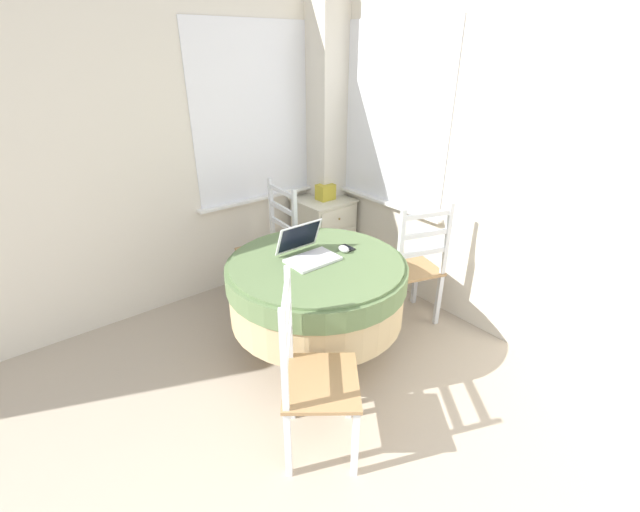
# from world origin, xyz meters

# --- Properties ---
(corner_room_shell) EXTENTS (4.60, 5.25, 2.55)m
(corner_room_shell) POSITION_xyz_m (1.42, 2.19, 1.28)
(corner_room_shell) COLOR silver
(corner_room_shell) RESTS_ON ground_plane
(round_dining_table) EXTENTS (1.21, 1.21, 0.73)m
(round_dining_table) POSITION_xyz_m (1.18, 2.11, 0.54)
(round_dining_table) COLOR #4C3D2D
(round_dining_table) RESTS_ON ground_plane
(laptop) EXTENTS (0.34, 0.31, 0.23)m
(laptop) POSITION_xyz_m (1.16, 2.18, 0.78)
(laptop) COLOR silver
(laptop) RESTS_ON round_dining_table
(computer_mouse) EXTENTS (0.06, 0.09, 0.05)m
(computer_mouse) POSITION_xyz_m (1.41, 2.10, 0.75)
(computer_mouse) COLOR silver
(computer_mouse) RESTS_ON round_dining_table
(cell_phone) EXTENTS (0.06, 0.11, 0.01)m
(cell_phone) POSITION_xyz_m (1.46, 2.13, 0.73)
(cell_phone) COLOR black
(cell_phone) RESTS_ON round_dining_table
(dining_chair_near_back_window) EXTENTS (0.42, 0.46, 1.01)m
(dining_chair_near_back_window) POSITION_xyz_m (1.34, 2.93, 0.47)
(dining_chair_near_back_window) COLOR #A87F51
(dining_chair_near_back_window) RESTS_ON ground_plane
(dining_chair_near_right_window) EXTENTS (0.54, 0.51, 1.01)m
(dining_chair_near_right_window) POSITION_xyz_m (1.98, 1.95, 0.47)
(dining_chair_near_right_window) COLOR #A87F51
(dining_chair_near_right_window) RESTS_ON ground_plane
(dining_chair_camera_near) EXTENTS (0.57, 0.58, 1.01)m
(dining_chair_camera_near) POSITION_xyz_m (0.65, 1.48, 0.47)
(dining_chair_camera_near) COLOR #A87F51
(dining_chair_camera_near) RESTS_ON ground_plane
(corner_cabinet) EXTENTS (0.49, 0.47, 0.70)m
(corner_cabinet) POSITION_xyz_m (2.07, 3.13, 0.35)
(corner_cabinet) COLOR silver
(corner_cabinet) RESTS_ON ground_plane
(storage_box) EXTENTS (0.16, 0.12, 0.14)m
(storage_box) POSITION_xyz_m (2.08, 3.12, 0.77)
(storage_box) COLOR gold
(storage_box) RESTS_ON corner_cabinet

